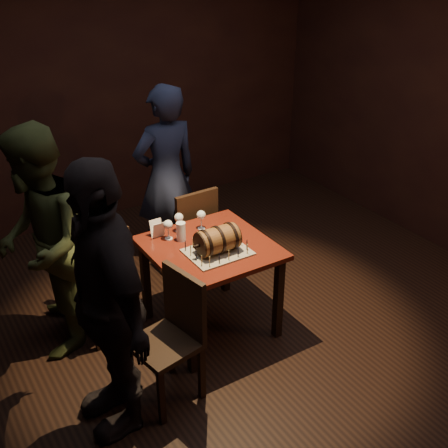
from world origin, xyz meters
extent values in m
plane|color=black|center=(0.00, 0.00, 0.00)|extent=(5.00, 5.00, 0.00)
cube|color=black|center=(0.00, 2.50, 1.40)|extent=(5.00, 0.04, 2.80)
cube|color=#46120B|center=(-0.15, 0.13, 0.73)|extent=(0.90, 0.90, 0.04)
cube|color=black|center=(-0.53, -0.25, 0.35)|extent=(0.06, 0.06, 0.71)
cube|color=black|center=(0.23, -0.25, 0.35)|extent=(0.06, 0.06, 0.71)
cube|color=black|center=(-0.53, 0.51, 0.35)|extent=(0.06, 0.06, 0.71)
cube|color=black|center=(0.23, 0.51, 0.35)|extent=(0.06, 0.06, 0.71)
cube|color=gray|center=(-0.15, 0.01, 0.76)|extent=(0.45, 0.35, 0.01)
cylinder|color=brown|center=(-0.15, 0.01, 0.86)|extent=(0.29, 0.19, 0.19)
cylinder|color=black|center=(-0.26, 0.01, 0.86)|extent=(0.02, 0.21, 0.21)
cylinder|color=black|center=(-0.15, 0.01, 0.86)|extent=(0.02, 0.21, 0.21)
cylinder|color=black|center=(-0.04, 0.01, 0.86)|extent=(0.02, 0.21, 0.21)
cylinder|color=black|center=(-0.30, 0.01, 0.86)|extent=(0.01, 0.19, 0.19)
cylinder|color=black|center=(0.00, 0.01, 0.86)|extent=(0.01, 0.19, 0.19)
cylinder|color=black|center=(-0.32, 0.01, 0.86)|extent=(0.04, 0.02, 0.02)
sphere|color=black|center=(-0.34, 0.01, 0.86)|extent=(0.03, 0.03, 0.03)
cylinder|color=#D3CA7E|center=(-0.31, -0.13, 0.80)|extent=(0.01, 0.01, 0.08)
cylinder|color=black|center=(-0.31, -0.13, 0.85)|extent=(0.00, 0.00, 0.01)
cylinder|color=black|center=(-0.23, -0.13, 0.80)|extent=(0.01, 0.01, 0.08)
cylinder|color=black|center=(-0.23, -0.13, 0.85)|extent=(0.00, 0.00, 0.01)
cylinder|color=#D3CA7E|center=(-0.15, -0.13, 0.80)|extent=(0.01, 0.01, 0.08)
cylinder|color=black|center=(-0.15, -0.13, 0.85)|extent=(0.00, 0.00, 0.01)
cylinder|color=black|center=(-0.07, -0.13, 0.80)|extent=(0.01, 0.01, 0.08)
cylinder|color=black|center=(-0.07, -0.13, 0.85)|extent=(0.00, 0.00, 0.01)
cylinder|color=#D3CA7E|center=(0.01, -0.13, 0.80)|extent=(0.01, 0.01, 0.08)
cylinder|color=black|center=(0.01, -0.13, 0.85)|extent=(0.00, 0.00, 0.01)
cylinder|color=black|center=(0.04, -0.08, 0.80)|extent=(0.01, 0.01, 0.08)
cylinder|color=black|center=(0.04, -0.08, 0.85)|extent=(0.00, 0.00, 0.01)
cylinder|color=#D3CA7E|center=(0.04, 0.00, 0.80)|extent=(0.01, 0.01, 0.08)
cylinder|color=black|center=(0.04, 0.00, 0.85)|extent=(0.00, 0.00, 0.01)
cylinder|color=black|center=(0.04, 0.08, 0.80)|extent=(0.01, 0.01, 0.08)
cylinder|color=black|center=(0.04, 0.08, 0.85)|extent=(0.00, 0.00, 0.01)
cylinder|color=#D3CA7E|center=(0.04, 0.16, 0.80)|extent=(0.01, 0.01, 0.08)
cylinder|color=black|center=(0.04, 0.16, 0.85)|extent=(0.00, 0.00, 0.01)
cylinder|color=black|center=(-0.04, 0.16, 0.80)|extent=(0.01, 0.01, 0.08)
cylinder|color=black|center=(-0.04, 0.16, 0.85)|extent=(0.00, 0.00, 0.01)
cylinder|color=#D3CA7E|center=(-0.12, 0.16, 0.80)|extent=(0.01, 0.01, 0.08)
cylinder|color=black|center=(-0.12, 0.16, 0.85)|extent=(0.00, 0.00, 0.01)
cylinder|color=black|center=(-0.20, 0.16, 0.80)|extent=(0.01, 0.01, 0.08)
cylinder|color=black|center=(-0.20, 0.16, 0.85)|extent=(0.00, 0.00, 0.01)
cylinder|color=#D3CA7E|center=(-0.28, 0.16, 0.80)|extent=(0.01, 0.01, 0.08)
cylinder|color=black|center=(-0.28, 0.16, 0.85)|extent=(0.00, 0.00, 0.01)
cylinder|color=black|center=(-0.35, 0.15, 0.80)|extent=(0.01, 0.01, 0.08)
cylinder|color=black|center=(-0.35, 0.15, 0.85)|extent=(0.00, 0.00, 0.01)
cylinder|color=#D3CA7E|center=(-0.35, 0.07, 0.80)|extent=(0.01, 0.01, 0.08)
cylinder|color=black|center=(-0.35, 0.07, 0.85)|extent=(0.00, 0.00, 0.01)
cylinder|color=black|center=(-0.35, -0.01, 0.80)|extent=(0.01, 0.01, 0.08)
cylinder|color=black|center=(-0.35, -0.01, 0.85)|extent=(0.00, 0.00, 0.01)
cylinder|color=#D3CA7E|center=(-0.35, -0.09, 0.80)|extent=(0.01, 0.01, 0.08)
cylinder|color=black|center=(-0.35, -0.09, 0.85)|extent=(0.00, 0.00, 0.01)
cylinder|color=silver|center=(-0.36, 0.39, 0.75)|extent=(0.06, 0.06, 0.01)
cylinder|color=silver|center=(-0.36, 0.39, 0.80)|extent=(0.01, 0.01, 0.09)
sphere|color=silver|center=(-0.36, 0.39, 0.88)|extent=(0.07, 0.07, 0.07)
sphere|color=#591114|center=(-0.36, 0.39, 0.87)|extent=(0.05, 0.05, 0.05)
cylinder|color=silver|center=(-0.24, 0.45, 0.75)|extent=(0.06, 0.06, 0.01)
cylinder|color=silver|center=(-0.24, 0.45, 0.80)|extent=(0.01, 0.01, 0.09)
sphere|color=silver|center=(-0.24, 0.45, 0.88)|extent=(0.07, 0.07, 0.07)
cylinder|color=silver|center=(-0.07, 0.40, 0.75)|extent=(0.06, 0.06, 0.01)
cylinder|color=silver|center=(-0.07, 0.40, 0.80)|extent=(0.01, 0.01, 0.09)
sphere|color=silver|center=(-0.07, 0.40, 0.88)|extent=(0.07, 0.07, 0.07)
sphere|color=#BF594C|center=(-0.07, 0.40, 0.87)|extent=(0.05, 0.05, 0.05)
cylinder|color=silver|center=(-0.29, 0.32, 0.82)|extent=(0.07, 0.07, 0.15)
cylinder|color=#9E5414|center=(-0.29, 0.32, 0.81)|extent=(0.06, 0.06, 0.11)
cylinder|color=white|center=(-0.29, 0.32, 0.87)|extent=(0.06, 0.06, 0.02)
cube|color=black|center=(0.05, 0.86, 0.45)|extent=(0.41, 0.41, 0.04)
cube|color=black|center=(0.21, 1.03, 0.21)|extent=(0.04, 0.04, 0.43)
cube|color=black|center=(-0.13, 1.02, 0.21)|extent=(0.04, 0.04, 0.43)
cube|color=black|center=(0.22, 0.69, 0.21)|extent=(0.04, 0.04, 0.43)
cube|color=black|center=(-0.12, 0.68, 0.21)|extent=(0.04, 0.04, 0.43)
cube|color=black|center=(0.05, 0.68, 0.70)|extent=(0.40, 0.05, 0.46)
cube|color=black|center=(-0.91, 0.55, 0.45)|extent=(0.50, 0.50, 0.04)
cube|color=black|center=(-1.13, 0.66, 0.21)|extent=(0.04, 0.04, 0.43)
cube|color=black|center=(-1.03, 0.34, 0.21)|extent=(0.04, 0.04, 0.43)
cube|color=black|center=(-0.80, 0.76, 0.21)|extent=(0.04, 0.04, 0.43)
cube|color=black|center=(-0.70, 0.44, 0.21)|extent=(0.04, 0.04, 0.43)
cube|color=black|center=(-0.74, 0.60, 0.70)|extent=(0.16, 0.39, 0.46)
cube|color=black|center=(-0.80, -0.38, 0.45)|extent=(0.47, 0.47, 0.04)
cube|color=black|center=(-1.00, -0.24, 0.21)|extent=(0.04, 0.04, 0.43)
cube|color=black|center=(-0.94, -0.57, 0.21)|extent=(0.04, 0.04, 0.43)
cube|color=black|center=(-0.67, -0.18, 0.21)|extent=(0.04, 0.04, 0.43)
cube|color=black|center=(-0.60, -0.51, 0.21)|extent=(0.04, 0.04, 0.43)
cube|color=black|center=(-0.62, -0.34, 0.70)|extent=(0.11, 0.40, 0.46)
imported|color=#1B2037|center=(0.05, 1.24, 0.86)|extent=(0.64, 0.43, 1.72)
imported|color=#3B4422|center=(-1.26, 0.60, 0.87)|extent=(0.90, 1.01, 1.75)
imported|color=black|center=(-1.15, -0.35, 0.91)|extent=(0.47, 1.08, 1.83)
camera|label=1|loc=(-2.00, -3.03, 2.86)|focal=45.00mm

